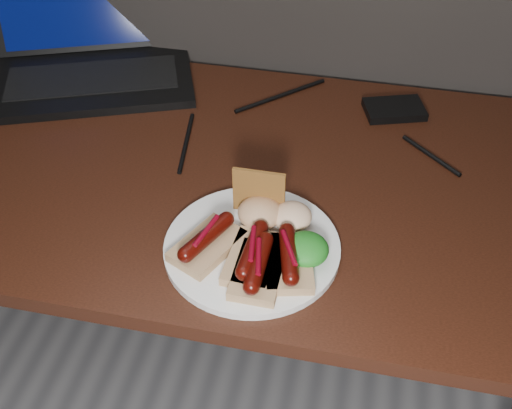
% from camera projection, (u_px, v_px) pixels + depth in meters
% --- Properties ---
extents(desk, '(1.40, 0.70, 0.75)m').
position_uv_depth(desk, '(173.00, 198.00, 1.23)').
color(desk, '#37170D').
rests_on(desk, ground).
extents(laptop, '(0.50, 0.45, 0.25)m').
position_uv_depth(laptop, '(90.00, 48.00, 1.37)').
color(laptop, black).
rests_on(laptop, desk).
extents(hard_drive, '(0.13, 0.11, 0.02)m').
position_uv_depth(hard_drive, '(394.00, 109.00, 1.28)').
color(hard_drive, black).
rests_on(hard_drive, desk).
extents(desk_cables, '(0.97, 0.36, 0.01)m').
position_uv_depth(desk_cables, '(208.00, 117.00, 1.27)').
color(desk_cables, black).
rests_on(desk_cables, desk).
extents(plate, '(0.35, 0.35, 0.01)m').
position_uv_depth(plate, '(252.00, 247.00, 1.00)').
color(plate, silver).
rests_on(plate, desk).
extents(bread_sausage_left, '(0.11, 0.13, 0.04)m').
position_uv_depth(bread_sausage_left, '(207.00, 242.00, 0.98)').
color(bread_sausage_left, tan).
rests_on(bread_sausage_left, plate).
extents(bread_sausage_center, '(0.08, 0.12, 0.04)m').
position_uv_depth(bread_sausage_center, '(252.00, 255.00, 0.96)').
color(bread_sausage_center, tan).
rests_on(bread_sausage_center, plate).
extents(bread_sausage_right, '(0.09, 0.13, 0.04)m').
position_uv_depth(bread_sausage_right, '(289.00, 259.00, 0.95)').
color(bread_sausage_right, tan).
rests_on(bread_sausage_right, plate).
extents(bread_sausage_extra, '(0.07, 0.12, 0.04)m').
position_uv_depth(bread_sausage_extra, '(258.00, 268.00, 0.94)').
color(bread_sausage_extra, tan).
rests_on(bread_sausage_extra, plate).
extents(crispbread, '(0.09, 0.01, 0.08)m').
position_uv_depth(crispbread, '(259.00, 192.00, 1.03)').
color(crispbread, '#A1642C').
rests_on(crispbread, plate).
extents(salad_greens, '(0.07, 0.07, 0.04)m').
position_uv_depth(salad_greens, '(306.00, 249.00, 0.97)').
color(salad_greens, '#145511').
rests_on(salad_greens, plate).
extents(salsa_mound, '(0.07, 0.07, 0.04)m').
position_uv_depth(salsa_mound, '(260.00, 212.00, 1.03)').
color(salsa_mound, '#97290F').
rests_on(salsa_mound, plate).
extents(coleslaw_mound, '(0.06, 0.06, 0.04)m').
position_uv_depth(coleslaw_mound, '(292.00, 216.00, 1.02)').
color(coleslaw_mound, silver).
rests_on(coleslaw_mound, plate).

